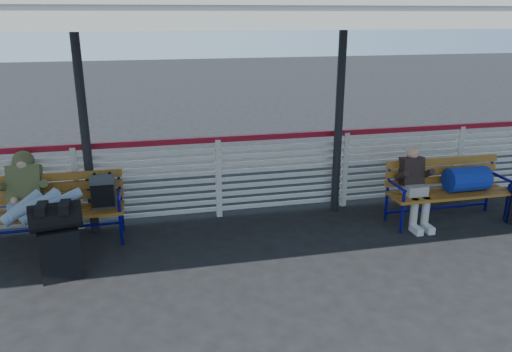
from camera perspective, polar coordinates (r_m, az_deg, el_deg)
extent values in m
plane|color=black|center=(5.95, -1.34, -11.47)|extent=(60.00, 60.00, 0.00)
cube|color=silver|center=(7.43, -4.31, -0.30)|extent=(12.00, 0.04, 1.04)
cube|color=maroon|center=(7.26, -4.42, 4.19)|extent=(12.00, 0.06, 0.08)
cube|color=silver|center=(6.07, -3.36, 19.41)|extent=(12.60, 3.60, 0.16)
cube|color=silver|center=(4.35, 0.73, 18.28)|extent=(12.60, 0.06, 0.30)
cylinder|color=black|center=(7.02, -19.03, 5.29)|extent=(0.12, 0.12, 3.00)
cylinder|color=black|center=(7.53, 9.48, 6.83)|extent=(0.12, 0.12, 3.00)
cube|color=black|center=(6.22, -21.45, -8.25)|extent=(0.48, 0.34, 0.61)
cylinder|color=black|center=(6.04, -21.95, -4.30)|extent=(0.60, 0.40, 0.31)
cube|color=#A36A1F|center=(7.06, -22.16, -3.93)|extent=(1.80, 0.50, 0.04)
cube|color=#A36A1F|center=(7.22, -22.11, -1.18)|extent=(1.80, 0.10, 0.40)
cylinder|color=#0D0B82|center=(6.86, -15.16, -5.85)|extent=(0.04, 0.04, 0.45)
cylinder|color=#0D0B82|center=(7.22, -15.20, -2.73)|extent=(0.04, 0.04, 0.90)
cube|color=#46484D|center=(6.92, -17.07, -1.72)|extent=(0.31, 0.19, 0.44)
cube|color=#A36A1F|center=(7.77, 21.27, -1.87)|extent=(1.80, 0.50, 0.04)
cube|color=#A36A1F|center=(7.89, 20.47, 0.60)|extent=(1.80, 0.10, 0.40)
cylinder|color=#0D0B82|center=(7.26, 16.33, -4.63)|extent=(0.04, 0.04, 0.45)
cylinder|color=#0D0B82|center=(8.19, 26.82, -3.28)|extent=(0.04, 0.04, 0.45)
cylinder|color=#0D0B82|center=(7.56, 14.79, -1.74)|extent=(0.04, 0.04, 0.90)
cylinder|color=#0D0B82|center=(8.46, 25.07, -0.77)|extent=(0.04, 0.04, 0.90)
cylinder|color=navy|center=(7.85, 22.95, -0.34)|extent=(0.61, 0.36, 0.36)
cube|color=#91A7C4|center=(7.15, -24.95, -3.27)|extent=(0.36, 0.26, 0.18)
cube|color=#48512B|center=(7.25, -24.92, -0.79)|extent=(0.42, 0.38, 0.53)
sphere|color=#48512B|center=(7.27, -25.06, 1.55)|extent=(0.28, 0.28, 0.28)
sphere|color=tan|center=(7.23, -25.11, 1.39)|extent=(0.21, 0.21, 0.21)
cube|color=black|center=(5.97, -23.30, -3.46)|extent=(0.11, 0.27, 0.10)
cube|color=black|center=(5.92, -21.03, -3.32)|extent=(0.11, 0.27, 0.10)
cube|color=#B1ABA1|center=(7.48, 17.71, -1.58)|extent=(0.30, 0.24, 0.16)
cube|color=black|center=(7.52, 17.36, 0.56)|extent=(0.32, 0.23, 0.42)
sphere|color=tan|center=(7.46, 17.48, 2.59)|extent=(0.19, 0.19, 0.19)
cylinder|color=#B1ABA1|center=(7.39, 17.58, -4.21)|extent=(0.11, 0.11, 0.46)
cylinder|color=#B1ABA1|center=(7.48, 18.78, -4.06)|extent=(0.11, 0.11, 0.46)
cube|color=silver|center=(7.38, 17.83, -5.85)|extent=(0.10, 0.24, 0.10)
cube|color=silver|center=(7.47, 19.02, -5.69)|extent=(0.10, 0.24, 0.10)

